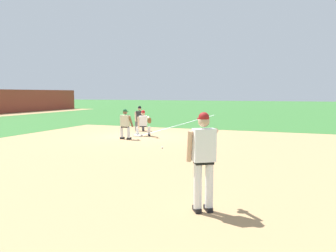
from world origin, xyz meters
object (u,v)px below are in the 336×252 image
object	(u,v)px
first_base_bag	(138,136)
pitcher	(204,156)
baseball	(162,148)
baserunner	(125,123)
first_baseman	(144,122)
umpire	(140,117)

from	to	relation	value
first_base_bag	pitcher	world-z (taller)	pitcher
baseball	baserunner	world-z (taller)	baserunner
first_baseman	baserunner	distance (m)	1.39
baserunner	umpire	xyz separation A→B (m)	(3.42, 0.88, 0.00)
baseball	first_baseman	xyz separation A→B (m)	(3.20, 2.30, 0.69)
pitcher	umpire	size ratio (longest dim) A/B	1.27
first_base_bag	baserunner	distance (m)	1.31
first_base_bag	baserunner	world-z (taller)	baserunner
first_baseman	baserunner	bearing A→B (deg)	165.75
baserunner	baseball	bearing A→B (deg)	-125.01
first_baseman	umpire	distance (m)	2.40
first_baseman	baseball	bearing A→B (deg)	-144.30
pitcher	first_baseman	xyz separation A→B (m)	(9.37, 5.60, -0.33)
first_baseman	umpire	bearing A→B (deg)	30.56
baseball	baserunner	size ratio (longest dim) A/B	0.05
pitcher	first_baseman	world-z (taller)	pitcher
baserunner	pitcher	bearing A→B (deg)	-143.48
first_base_bag	umpire	world-z (taller)	umpire
first_baseman	baserunner	world-z (taller)	baserunner
baseball	pitcher	size ratio (longest dim) A/B	0.04
baseball	baserunner	xyz separation A→B (m)	(1.85, 2.64, 0.76)
first_base_bag	pitcher	size ratio (longest dim) A/B	0.20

